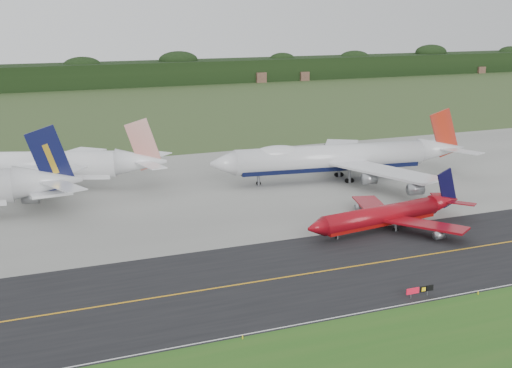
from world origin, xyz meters
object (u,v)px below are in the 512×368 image
object	(u,v)px
jet_red_737	(389,215)
taxiway_sign	(420,290)
jet_ba_747	(339,157)
jet_star_tail	(32,166)

from	to	relation	value
jet_red_737	taxiway_sign	bearing A→B (deg)	-115.34
taxiway_sign	jet_red_737	bearing A→B (deg)	64.66
jet_red_737	taxiway_sign	xyz separation A→B (m)	(-13.58, -28.67, -1.62)
taxiway_sign	jet_ba_747	bearing A→B (deg)	69.86
taxiway_sign	jet_star_tail	bearing A→B (deg)	116.91
jet_ba_747	jet_star_tail	size ratio (longest dim) A/B	1.09
jet_ba_747	jet_red_737	size ratio (longest dim) A/B	1.78
jet_ba_747	taxiway_sign	distance (m)	69.76
jet_ba_747	taxiway_sign	world-z (taller)	jet_ba_747
jet_star_tail	jet_red_737	bearing A→B (deg)	-44.55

